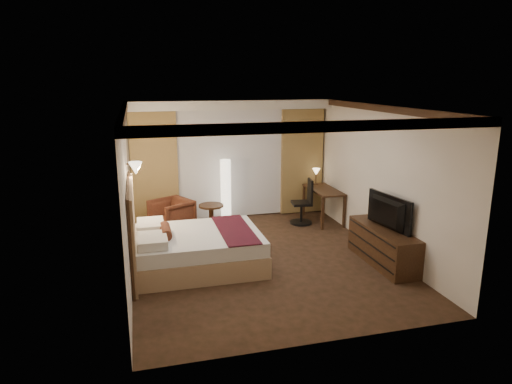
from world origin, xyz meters
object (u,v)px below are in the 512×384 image
object	(u,v)px
side_table	(211,218)
dresser	(383,246)
bed	(199,249)
floor_lamp	(226,191)
television	(384,211)
office_chair	(302,202)
armchair	(171,214)
desk	(323,205)

from	to	relation	value
side_table	dresser	size ratio (longest dim) A/B	0.35
bed	floor_lamp	world-z (taller)	floor_lamp
bed	television	world-z (taller)	television
floor_lamp	side_table	bearing A→B (deg)	-129.57
bed	floor_lamp	size ratio (longest dim) A/B	1.47
floor_lamp	office_chair	size ratio (longest dim) A/B	1.42
office_chair	dresser	xyz separation A→B (m)	(0.59, -2.49, -0.18)
armchair	side_table	distance (m)	0.84
bed	desk	xyz separation A→B (m)	(3.08, 1.87, 0.06)
dresser	bed	bearing A→B (deg)	167.82
desk	television	bearing A→B (deg)	-89.55
side_table	office_chair	bearing A→B (deg)	-0.29
armchair	desk	size ratio (longest dim) A/B	0.62
armchair	office_chair	world-z (taller)	office_chair
armchair	dresser	xyz separation A→B (m)	(3.43, -2.67, -0.06)
floor_lamp	dresser	size ratio (longest dim) A/B	0.87
bed	side_table	bearing A→B (deg)	74.08
dresser	side_table	bearing A→B (deg)	136.18
floor_lamp	television	xyz separation A→B (m)	(2.16, -3.01, 0.24)
side_table	dresser	xyz separation A→B (m)	(2.61, -2.50, 0.04)
armchair	office_chair	distance (m)	2.85
armchair	side_table	world-z (taller)	armchair
armchair	side_table	size ratio (longest dim) A/B	1.34
floor_lamp	television	distance (m)	3.71
floor_lamp	office_chair	distance (m)	1.70
office_chair	television	distance (m)	2.59
desk	dresser	xyz separation A→B (m)	(0.05, -2.54, -0.05)
bed	floor_lamp	distance (m)	2.55
bed	side_table	size ratio (longest dim) A/B	3.69
office_chair	armchair	bearing A→B (deg)	-175.67
office_chair	dresser	world-z (taller)	office_chair
bed	desk	world-z (taller)	desk
armchair	office_chair	xyz separation A→B (m)	(2.84, -0.18, 0.12)
bed	office_chair	bearing A→B (deg)	35.57
floor_lamp	desk	world-z (taller)	floor_lamp
armchair	television	xyz separation A→B (m)	(3.40, -2.67, 0.58)
side_table	television	world-z (taller)	television
television	dresser	bearing A→B (deg)	-98.23
bed	armchair	distance (m)	2.02
television	side_table	bearing A→B (deg)	37.63
side_table	desk	size ratio (longest dim) A/B	0.47
desk	office_chair	size ratio (longest dim) A/B	1.22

